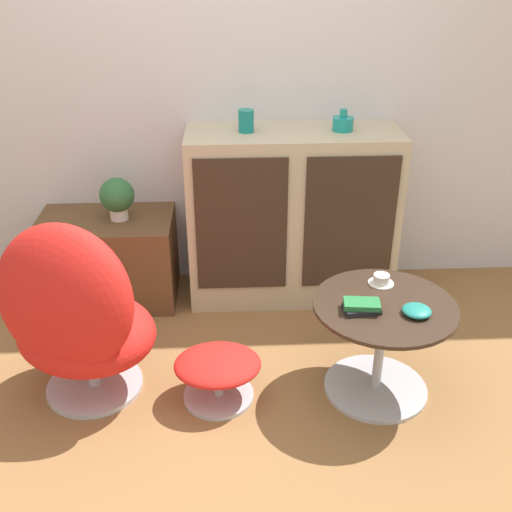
% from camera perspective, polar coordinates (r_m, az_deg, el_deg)
% --- Properties ---
extents(ground_plane, '(12.00, 12.00, 0.00)m').
position_cam_1_polar(ground_plane, '(2.70, -2.83, -16.17)').
color(ground_plane, olive).
extents(wall_back, '(6.40, 0.06, 2.60)m').
position_cam_1_polar(wall_back, '(3.40, -3.49, 18.01)').
color(wall_back, silver).
rests_on(wall_back, ground_plane).
extents(sideboard, '(1.15, 0.46, 0.98)m').
position_cam_1_polar(sideboard, '(3.40, 3.37, 3.80)').
color(sideboard, tan).
rests_on(sideboard, ground_plane).
extents(tv_console, '(0.75, 0.48, 0.50)m').
position_cam_1_polar(tv_console, '(3.55, -13.81, -0.28)').
color(tv_console, brown).
rests_on(tv_console, ground_plane).
extents(egg_chair, '(0.80, 0.77, 0.91)m').
position_cam_1_polar(egg_chair, '(2.72, -16.77, -5.62)').
color(egg_chair, '#B7B7BC').
rests_on(egg_chair, ground_plane).
extents(ottoman, '(0.39, 0.34, 0.23)m').
position_cam_1_polar(ottoman, '(2.76, -3.66, -10.74)').
color(ottoman, '#B7B7BC').
rests_on(ottoman, ground_plane).
extents(coffee_table, '(0.63, 0.63, 0.48)m').
position_cam_1_polar(coffee_table, '(2.78, 11.80, -7.81)').
color(coffee_table, '#B7B7BC').
rests_on(coffee_table, ground_plane).
extents(vase_leftmost, '(0.08, 0.08, 0.12)m').
position_cam_1_polar(vase_leftmost, '(3.21, -0.95, 12.75)').
color(vase_leftmost, '#147A75').
rests_on(vase_leftmost, sideboard).
extents(vase_inner_left, '(0.11, 0.11, 0.11)m').
position_cam_1_polar(vase_inner_left, '(3.27, 8.28, 12.41)').
color(vase_inner_left, teal).
rests_on(vase_inner_left, sideboard).
extents(potted_plant, '(0.19, 0.19, 0.24)m').
position_cam_1_polar(potted_plant, '(3.37, -13.09, 5.54)').
color(potted_plant, silver).
rests_on(potted_plant, tv_console).
extents(teacup, '(0.12, 0.12, 0.05)m').
position_cam_1_polar(teacup, '(2.81, 11.84, -2.27)').
color(teacup, silver).
rests_on(teacup, coffee_table).
extents(book_stack, '(0.16, 0.11, 0.05)m').
position_cam_1_polar(book_stack, '(2.59, 10.03, -4.75)').
color(book_stack, black).
rests_on(book_stack, coffee_table).
extents(bowl, '(0.12, 0.12, 0.04)m').
position_cam_1_polar(bowl, '(2.62, 15.06, -5.05)').
color(bowl, '#1E7A70').
rests_on(bowl, coffee_table).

